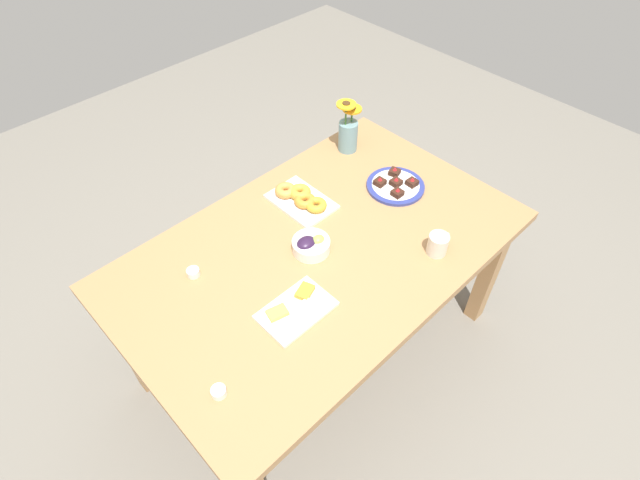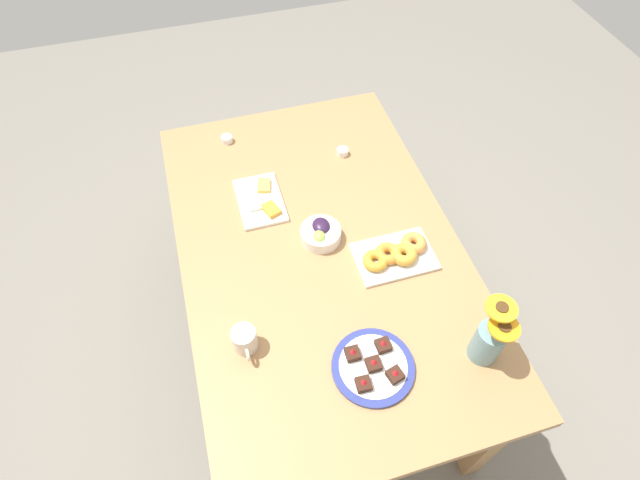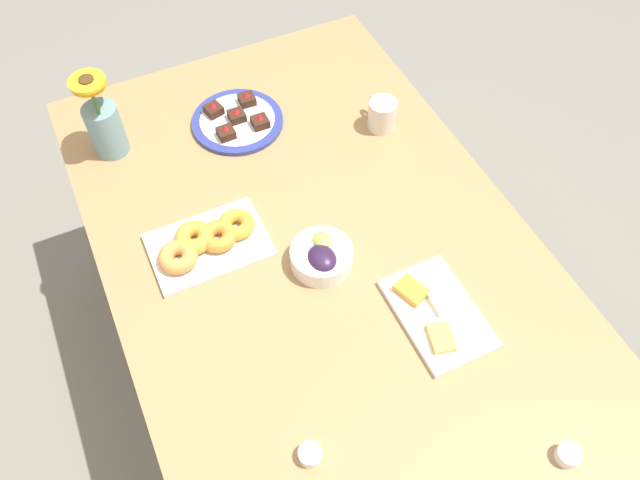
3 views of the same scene
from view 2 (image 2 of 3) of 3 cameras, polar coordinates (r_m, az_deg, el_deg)
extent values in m
plane|color=slate|center=(2.45, 0.00, -11.06)|extent=(6.00, 6.00, 0.00)
cube|color=#A87A4C|center=(1.83, 0.00, -1.13)|extent=(1.60, 1.00, 0.04)
cube|color=#A87A4C|center=(2.55, -13.78, 4.47)|extent=(0.07, 0.07, 0.70)
cube|color=#A87A4C|center=(2.65, 4.40, 8.41)|extent=(0.07, 0.07, 0.70)
cube|color=#A87A4C|center=(2.01, 18.80, -20.88)|extent=(0.07, 0.07, 0.70)
cylinder|color=beige|center=(1.59, -8.62, -11.15)|extent=(0.08, 0.08, 0.09)
cylinder|color=brown|center=(1.56, -8.79, -10.55)|extent=(0.07, 0.07, 0.00)
torus|color=beige|center=(1.57, -8.25, -12.78)|extent=(0.05, 0.01, 0.05)
cylinder|color=white|center=(1.81, 0.07, 0.67)|extent=(0.15, 0.15, 0.05)
ellipsoid|color=#2D1938|center=(1.81, 0.14, 1.55)|extent=(0.08, 0.07, 0.04)
ellipsoid|color=#9EC14C|center=(1.78, -0.15, 0.38)|extent=(0.05, 0.04, 0.04)
cube|color=white|center=(1.96, -6.87, 4.50)|extent=(0.26, 0.17, 0.01)
cube|color=#EFB74C|center=(1.99, -6.43, 6.20)|extent=(0.08, 0.07, 0.02)
cube|color=white|center=(1.93, -7.37, 4.23)|extent=(0.07, 0.05, 0.02)
cube|color=orange|center=(1.90, -5.59, 3.51)|extent=(0.08, 0.07, 0.02)
cube|color=white|center=(1.80, 8.48, -1.88)|extent=(0.19, 0.28, 0.01)
torus|color=gold|center=(1.75, 6.33, -2.36)|extent=(0.10, 0.10, 0.03)
torus|color=orange|center=(1.77, 7.75, -1.55)|extent=(0.11, 0.11, 0.04)
torus|color=gold|center=(1.78, 9.56, -1.63)|extent=(0.10, 0.10, 0.04)
torus|color=#DE8B40|center=(1.81, 10.65, -0.35)|extent=(0.12, 0.12, 0.04)
cylinder|color=white|center=(2.22, -10.60, 11.27)|extent=(0.05, 0.05, 0.03)
cylinder|color=#C68923|center=(2.21, -10.64, 11.46)|extent=(0.04, 0.04, 0.01)
cylinder|color=white|center=(2.13, 2.59, 10.05)|extent=(0.05, 0.05, 0.03)
cylinder|color=maroon|center=(2.12, 2.60, 10.24)|extent=(0.04, 0.04, 0.01)
cylinder|color=navy|center=(1.58, 6.08, -14.22)|extent=(0.26, 0.26, 0.01)
cylinder|color=white|center=(1.58, 6.08, -14.20)|extent=(0.21, 0.21, 0.01)
cube|color=#381E14|center=(1.59, 7.23, -11.84)|extent=(0.05, 0.05, 0.02)
cone|color=red|center=(1.58, 7.31, -11.55)|extent=(0.02, 0.02, 0.01)
cube|color=#381E14|center=(1.56, 8.57, -15.00)|extent=(0.05, 0.05, 0.02)
cone|color=red|center=(1.54, 8.66, -14.73)|extent=(0.02, 0.02, 0.01)
cube|color=#381E14|center=(1.57, 3.76, -12.84)|extent=(0.04, 0.04, 0.02)
cone|color=red|center=(1.56, 3.79, -12.55)|extent=(0.02, 0.02, 0.01)
cube|color=#381E14|center=(1.54, 4.99, -16.08)|extent=(0.05, 0.05, 0.02)
cone|color=red|center=(1.52, 5.04, -15.82)|extent=(0.02, 0.02, 0.01)
cube|color=#381E14|center=(1.57, 6.14, -13.93)|extent=(0.04, 0.04, 0.02)
cone|color=red|center=(1.55, 6.20, -13.65)|extent=(0.02, 0.02, 0.01)
cylinder|color=#6B939E|center=(1.62, 18.57, -11.09)|extent=(0.09, 0.09, 0.15)
cylinder|color=#3D702D|center=(1.52, 19.47, -8.36)|extent=(0.01, 0.01, 0.10)
cylinder|color=yellow|center=(1.47, 20.04, -7.33)|extent=(0.09, 0.09, 0.01)
cylinder|color=#472D14|center=(1.47, 20.10, -7.22)|extent=(0.04, 0.04, 0.01)
cylinder|color=#3D702D|center=(1.52, 19.94, -9.97)|extent=(0.01, 0.01, 0.06)
cylinder|color=orange|center=(1.49, 20.30, -9.36)|extent=(0.09, 0.09, 0.01)
cylinder|color=#472D14|center=(1.49, 20.37, -9.26)|extent=(0.04, 0.04, 0.01)
camera|label=1|loc=(2.06, -48.82, 40.72)|focal=28.00mm
camera|label=3|loc=(1.93, 5.66, 46.35)|focal=35.00mm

